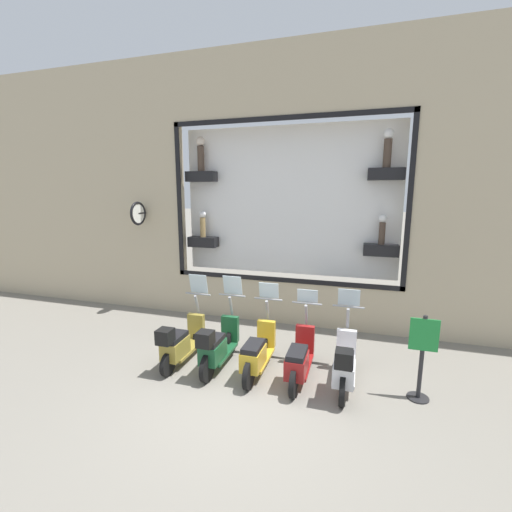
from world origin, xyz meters
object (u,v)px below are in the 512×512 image
scooter_white_0 (344,364)px  scooter_green_3 (217,346)px  scooter_yellow_2 (258,352)px  shop_sign_post (422,356)px  scooter_red_1 (299,359)px  scooter_olive_4 (181,342)px

scooter_white_0 → scooter_green_3: (0.01, 2.44, 0.01)m
scooter_yellow_2 → scooter_green_3: scooter_green_3 is taller
scooter_green_3 → shop_sign_post: bearing=-89.1°
scooter_white_0 → scooter_red_1: (0.06, 0.81, -0.05)m
scooter_green_3 → shop_sign_post: size_ratio=1.21×
scooter_white_0 → scooter_green_3: 2.44m
scooter_yellow_2 → scooter_white_0: bearing=-92.1°
scooter_white_0 → scooter_olive_4: scooter_olive_4 is taller
shop_sign_post → scooter_white_0: bearing=93.1°
scooter_olive_4 → scooter_green_3: bearing=-89.0°
scooter_white_0 → scooter_red_1: scooter_white_0 is taller
scooter_green_3 → scooter_olive_4: size_ratio=1.01×
scooter_red_1 → scooter_olive_4: size_ratio=1.00×
scooter_white_0 → shop_sign_post: 1.28m
scooter_white_0 → scooter_olive_4: bearing=90.1°
scooter_olive_4 → scooter_red_1: bearing=-88.5°
scooter_green_3 → scooter_olive_4: 0.81m
scooter_olive_4 → scooter_white_0: bearing=-89.9°
scooter_red_1 → shop_sign_post: 2.09m
scooter_yellow_2 → scooter_green_3: (-0.05, 0.81, 0.05)m
scooter_green_3 → scooter_white_0: bearing=-90.1°
shop_sign_post → scooter_olive_4: bearing=90.9°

